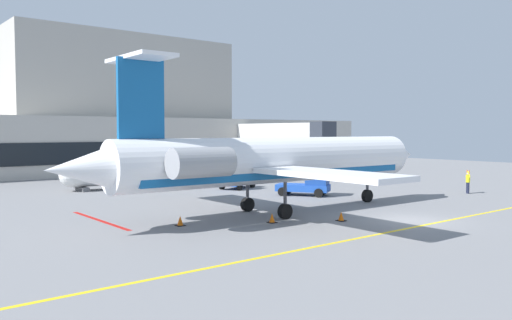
{
  "coord_description": "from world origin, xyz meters",
  "views": [
    {
      "loc": [
        -25.91,
        -17.61,
        5.19
      ],
      "look_at": [
        -1.28,
        12.8,
        3.0
      ],
      "focal_mm": 36.56,
      "sensor_mm": 36.0,
      "label": 1
    }
  ],
  "objects_px": {
    "regional_jet": "(273,161)",
    "belt_loader": "(309,183)",
    "fuel_tank": "(96,174)",
    "baggage_tug": "(334,166)",
    "marshaller": "(468,182)",
    "pushback_tractor": "(236,178)"
  },
  "relations": [
    {
      "from": "belt_loader",
      "to": "pushback_tractor",
      "type": "bearing_deg",
      "value": 102.04
    },
    {
      "from": "regional_jet",
      "to": "fuel_tank",
      "type": "relative_size",
      "value": 4.51
    },
    {
      "from": "pushback_tractor",
      "to": "marshaller",
      "type": "relative_size",
      "value": 2.08
    },
    {
      "from": "baggage_tug",
      "to": "marshaller",
      "type": "height_order",
      "value": "baggage_tug"
    },
    {
      "from": "regional_jet",
      "to": "belt_loader",
      "type": "distance_m",
      "value": 10.09
    },
    {
      "from": "fuel_tank",
      "to": "pushback_tractor",
      "type": "bearing_deg",
      "value": -34.57
    },
    {
      "from": "baggage_tug",
      "to": "belt_loader",
      "type": "relative_size",
      "value": 0.77
    },
    {
      "from": "regional_jet",
      "to": "marshaller",
      "type": "height_order",
      "value": "regional_jet"
    },
    {
      "from": "baggage_tug",
      "to": "fuel_tank",
      "type": "xyz_separation_m",
      "value": [
        -29.04,
        1.46,
        0.4
      ]
    },
    {
      "from": "regional_jet",
      "to": "belt_loader",
      "type": "relative_size",
      "value": 6.22
    },
    {
      "from": "pushback_tractor",
      "to": "fuel_tank",
      "type": "height_order",
      "value": "fuel_tank"
    },
    {
      "from": "regional_jet",
      "to": "pushback_tractor",
      "type": "distance_m",
      "value": 14.68
    },
    {
      "from": "regional_jet",
      "to": "belt_loader",
      "type": "xyz_separation_m",
      "value": [
        8.35,
        5.17,
        -2.32
      ]
    },
    {
      "from": "baggage_tug",
      "to": "pushback_tractor",
      "type": "distance_m",
      "value": 19.71
    },
    {
      "from": "belt_loader",
      "to": "marshaller",
      "type": "bearing_deg",
      "value": -32.91
    },
    {
      "from": "fuel_tank",
      "to": "marshaller",
      "type": "height_order",
      "value": "fuel_tank"
    },
    {
      "from": "baggage_tug",
      "to": "pushback_tractor",
      "type": "bearing_deg",
      "value": -163.77
    },
    {
      "from": "regional_jet",
      "to": "marshaller",
      "type": "distance_m",
      "value": 19.84
    },
    {
      "from": "pushback_tractor",
      "to": "fuel_tank",
      "type": "distance_m",
      "value": 12.29
    },
    {
      "from": "baggage_tug",
      "to": "pushback_tractor",
      "type": "relative_size",
      "value": 0.85
    },
    {
      "from": "fuel_tank",
      "to": "baggage_tug",
      "type": "bearing_deg",
      "value": -2.88
    },
    {
      "from": "baggage_tug",
      "to": "belt_loader",
      "type": "distance_m",
      "value": 21.74
    }
  ]
}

